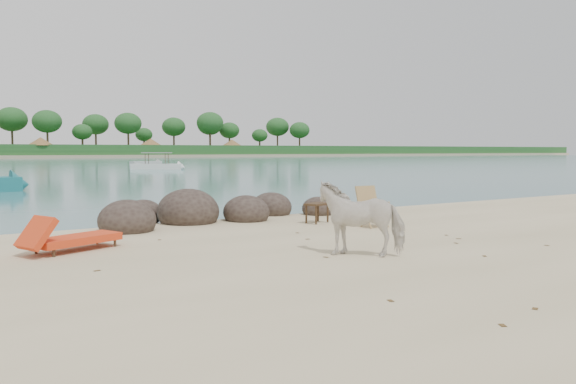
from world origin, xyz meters
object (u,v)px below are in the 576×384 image
lounge_chair (77,236)px  deck_chair (375,208)px  boulders (206,214)px  side_table (317,214)px  cow (361,219)px

lounge_chair → deck_chair: 6.48m
boulders → side_table: boulders is taller
boulders → side_table: size_ratio=10.76×
cow → side_table: size_ratio=2.45×
boulders → side_table: (2.14, -1.79, 0.03)m
side_table → lounge_chair: size_ratio=0.32×
side_table → lounge_chair: 5.78m
boulders → deck_chair: bearing=-46.9°
boulders → lounge_chair: (-3.58, -2.57, 0.07)m
side_table → cow: bearing=-133.7°
deck_chair → lounge_chair: bearing=178.8°
boulders → cow: cow is taller
side_table → deck_chair: size_ratio=0.64×
cow → side_table: bearing=-162.6°
lounge_chair → deck_chair: deck_chair is taller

